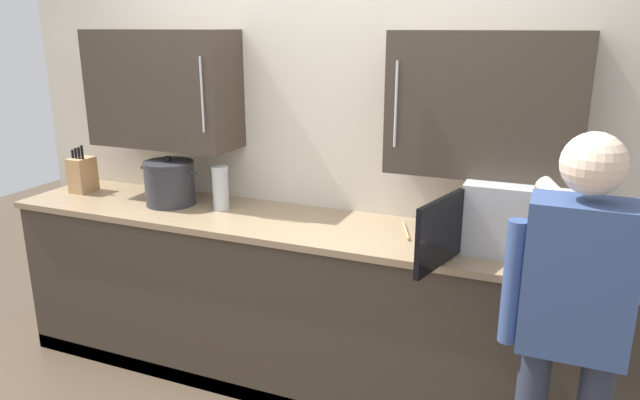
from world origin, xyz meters
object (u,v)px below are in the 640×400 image
(microwave_oven, at_px, (521,216))
(knife_block, at_px, (83,174))
(wooden_spoon, at_px, (421,231))
(stock_pot, at_px, (170,183))
(thermos_flask, at_px, (220,188))
(person_figure, at_px, (570,323))

(microwave_oven, distance_m, knife_block, 2.56)
(wooden_spoon, height_order, knife_block, knife_block)
(stock_pot, height_order, wooden_spoon, stock_pot)
(microwave_oven, bearing_deg, wooden_spoon, 173.24)
(stock_pot, bearing_deg, knife_block, 178.45)
(microwave_oven, relative_size, wooden_spoon, 3.19)
(thermos_flask, bearing_deg, knife_block, -179.74)
(stock_pot, distance_m, thermos_flask, 0.32)
(stock_pot, bearing_deg, person_figure, -18.29)
(thermos_flask, xyz_separation_m, person_figure, (1.81, -0.73, -0.10))
(thermos_flask, xyz_separation_m, knife_block, (-0.98, -0.00, -0.02))
(stock_pot, height_order, thermos_flask, stock_pot)
(person_figure, bearing_deg, wooden_spoon, 131.83)
(microwave_oven, height_order, person_figure, person_figure)
(knife_block, relative_size, person_figure, 0.18)
(stock_pot, relative_size, person_figure, 0.23)
(knife_block, xyz_separation_m, person_figure, (2.79, -0.72, -0.08))
(microwave_oven, xyz_separation_m, stock_pot, (-1.90, -0.01, -0.04))
(microwave_oven, xyz_separation_m, thermos_flask, (-1.58, 0.01, -0.04))
(wooden_spoon, distance_m, person_figure, 1.03)
(stock_pot, distance_m, knife_block, 0.66)
(microwave_oven, bearing_deg, stock_pot, -179.65)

